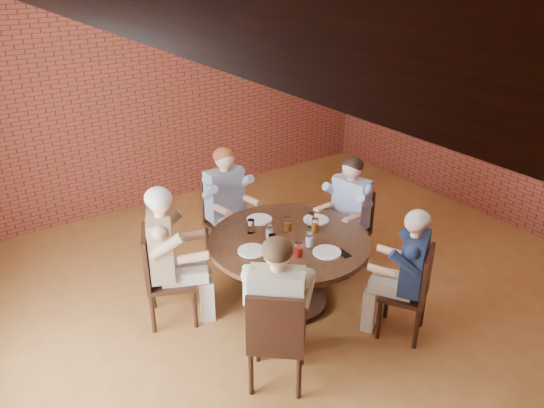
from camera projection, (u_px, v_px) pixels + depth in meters
floor at (329, 321)px, 5.11m from camera, size 7.00×7.00×0.00m
wall_back at (164, 79)px, 6.98m from camera, size 7.00×0.00×7.00m
dining_table at (289, 258)px, 5.14m from camera, size 1.55×1.55×0.75m
chair_a at (351, 225)px, 5.84m from camera, size 0.49×0.49×0.92m
diner_a at (347, 215)px, 5.72m from camera, size 0.72×0.63×1.30m
chair_b at (224, 216)px, 6.00m from camera, size 0.45×0.45×0.94m
diner_b at (228, 206)px, 5.87m from camera, size 0.56×0.67×1.34m
chair_c at (161, 273)px, 4.93m from camera, size 0.59×0.59×0.96m
diner_c at (169, 256)px, 4.88m from camera, size 0.84×0.78×1.38m
chair_d at (276, 336)px, 4.13m from camera, size 0.62×0.62×0.95m
diner_d at (278, 312)px, 4.14m from camera, size 0.85×0.86×1.36m
chair_e at (413, 290)px, 4.73m from camera, size 0.55×0.55×0.90m
diner_e at (406, 275)px, 4.70m from camera, size 0.74×0.77×1.27m
plate_a at (316, 220)px, 5.38m from camera, size 0.26×0.26×0.01m
plate_b at (259, 219)px, 5.39m from camera, size 0.26×0.26×0.01m
plate_c at (252, 251)px, 4.83m from camera, size 0.26×0.26×0.01m
plate_d at (327, 252)px, 4.81m from camera, size 0.26×0.26×0.01m
glass_a at (311, 220)px, 5.24m from camera, size 0.07×0.07×0.14m
glass_b at (287, 224)px, 5.16m from camera, size 0.07×0.07×0.14m
glass_c at (251, 226)px, 5.12m from camera, size 0.07×0.07×0.14m
glass_d at (269, 231)px, 5.04m from camera, size 0.07×0.07×0.14m
glass_e at (272, 242)px, 4.85m from camera, size 0.07×0.07×0.14m
glass_f at (298, 249)px, 4.73m from camera, size 0.07×0.07×0.14m
glass_g at (309, 239)px, 4.89m from camera, size 0.07×0.07×0.14m
glass_h at (315, 225)px, 5.15m from camera, size 0.07×0.07×0.14m
smartphone at (343, 253)px, 4.79m from camera, size 0.09×0.16×0.01m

